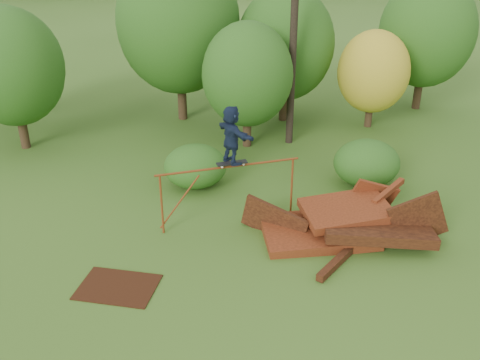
{
  "coord_description": "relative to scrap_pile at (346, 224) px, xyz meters",
  "views": [
    {
      "loc": [
        -2.48,
        -11.08,
        8.02
      ],
      "look_at": [
        -0.8,
        2.0,
        1.6
      ],
      "focal_mm": 40.0,
      "sensor_mm": 36.0,
      "label": 1
    }
  ],
  "objects": [
    {
      "name": "tree_6",
      "position": [
        -11.51,
        11.36,
        2.53
      ],
      "size": [
        3.56,
        3.56,
        4.98
      ],
      "color": "black",
      "rests_on": "ground"
    },
    {
      "name": "shrub_right",
      "position": [
        1.65,
        3.14,
        0.39
      ],
      "size": [
        2.2,
        2.01,
        1.55
      ],
      "primitive_type": "ellipsoid",
      "color": "#255015",
      "rests_on": "ground"
    },
    {
      "name": "utility_pole",
      "position": [
        -0.09,
        7.18,
        4.69
      ],
      "size": [
        1.4,
        0.28,
        10.01
      ],
      "color": "black",
      "rests_on": "ground"
    },
    {
      "name": "flat_plate",
      "position": [
        -6.19,
        -1.55,
        -0.38
      ],
      "size": [
        2.18,
        1.84,
        0.03
      ],
      "primitive_type": "cube",
      "rotation": [
        0.0,
        0.0,
        -0.32
      ],
      "color": "black",
      "rests_on": "ground"
    },
    {
      "name": "ground",
      "position": [
        -2.1,
        -1.28,
        -0.39
      ],
      "size": [
        240.0,
        240.0,
        0.0
      ],
      "primitive_type": "plane",
      "color": "#2D5116",
      "rests_on": "ground"
    },
    {
      "name": "tree_1",
      "position": [
        -4.22,
        10.58,
        3.8
      ],
      "size": [
        5.14,
        5.14,
        7.16
      ],
      "color": "black",
      "rests_on": "ground"
    },
    {
      "name": "skater",
      "position": [
        -3.07,
        1.19,
        2.36
      ],
      "size": [
        1.13,
        1.58,
        1.65
      ],
      "primitive_type": "imported",
      "rotation": [
        0.0,
        0.0,
        2.05
      ],
      "color": "#152038",
      "rests_on": "skateboard"
    },
    {
      "name": "tree_5",
      "position": [
        6.77,
        10.65,
        3.13
      ],
      "size": [
        4.25,
        4.25,
        5.97
      ],
      "color": "black",
      "rests_on": "ground"
    },
    {
      "name": "grind_rail",
      "position": [
        -3.17,
        1.17,
        1.03
      ],
      "size": [
        4.13,
        0.75,
        1.84
      ],
      "color": "brown",
      "rests_on": "ground"
    },
    {
      "name": "skateboard",
      "position": [
        -3.07,
        1.19,
        1.52
      ],
      "size": [
        0.9,
        0.37,
        0.09
      ],
      "rotation": [
        0.0,
        0.0,
        0.16
      ],
      "color": "black",
      "rests_on": "grind_rail"
    },
    {
      "name": "shrub_left",
      "position": [
        -4.0,
        3.73,
        0.33
      ],
      "size": [
        2.07,
        1.92,
        1.44
      ],
      "primitive_type": "ellipsoid",
      "color": "#255015",
      "rests_on": "ground"
    },
    {
      "name": "tree_0",
      "position": [
        -10.43,
        7.95,
        2.78
      ],
      "size": [
        3.8,
        3.8,
        5.36
      ],
      "color": "black",
      "rests_on": "ground"
    },
    {
      "name": "scrap_pile",
      "position": [
        0.0,
        0.0,
        0.0
      ],
      "size": [
        5.6,
        3.34,
        1.86
      ],
      "color": "#421C0B",
      "rests_on": "ground"
    },
    {
      "name": "tree_4",
      "position": [
        3.67,
        8.55,
        1.99
      ],
      "size": [
        2.97,
        2.97,
        4.1
      ],
      "color": "black",
      "rests_on": "ground"
    },
    {
      "name": "tree_3",
      "position": [
        0.18,
        9.85,
        2.94
      ],
      "size": [
        4.12,
        4.12,
        5.71
      ],
      "color": "black",
      "rests_on": "ground"
    },
    {
      "name": "tree_2",
      "position": [
        -1.81,
        7.04,
        2.45
      ],
      "size": [
        3.42,
        3.42,
        4.81
      ],
      "color": "black",
      "rests_on": "ground"
    }
  ]
}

